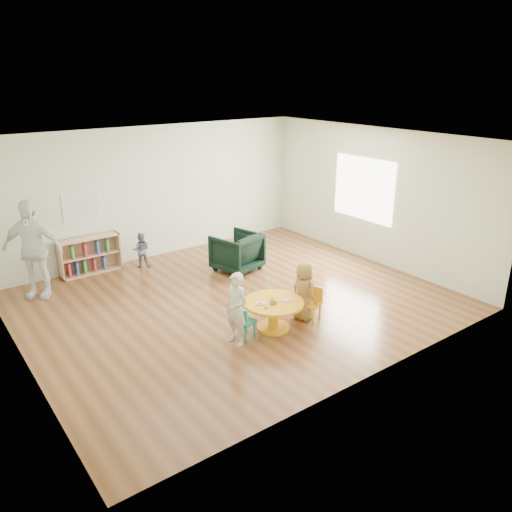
{
  "coord_description": "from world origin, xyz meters",
  "views": [
    {
      "loc": [
        -4.5,
        -6.67,
        3.82
      ],
      "look_at": [
        0.22,
        -0.3,
        0.89
      ],
      "focal_mm": 35.0,
      "sensor_mm": 36.0,
      "label": 1
    }
  ],
  "objects_px": {
    "adult_caretaker": "(32,249)",
    "activity_table": "(274,310)",
    "child_right": "(303,291)",
    "toddler": "(141,250)",
    "kid_chair_right": "(312,302)",
    "bookshelf": "(89,255)",
    "child_left": "(236,309)",
    "kid_chair_left": "(242,322)",
    "armchair": "(237,252)"
  },
  "relations": [
    {
      "from": "kid_chair_right",
      "to": "armchair",
      "type": "distance_m",
      "value": 2.5
    },
    {
      "from": "bookshelf",
      "to": "armchair",
      "type": "xyz_separation_m",
      "value": [
        2.46,
        -1.65,
        0.02
      ]
    },
    {
      "from": "child_right",
      "to": "adult_caretaker",
      "type": "relative_size",
      "value": 0.55
    },
    {
      "from": "child_right",
      "to": "adult_caretaker",
      "type": "xyz_separation_m",
      "value": [
        -3.24,
        3.52,
        0.4
      ]
    },
    {
      "from": "activity_table",
      "to": "toddler",
      "type": "relative_size",
      "value": 1.28
    },
    {
      "from": "activity_table",
      "to": "adult_caretaker",
      "type": "bearing_deg",
      "value": 127.01
    },
    {
      "from": "child_right",
      "to": "toddler",
      "type": "bearing_deg",
      "value": 10.43
    },
    {
      "from": "child_right",
      "to": "kid_chair_right",
      "type": "bearing_deg",
      "value": -123.77
    },
    {
      "from": "armchair",
      "to": "bookshelf",
      "type": "bearing_deg",
      "value": -48.09
    },
    {
      "from": "activity_table",
      "to": "armchair",
      "type": "bearing_deg",
      "value": 68.37
    },
    {
      "from": "activity_table",
      "to": "child_left",
      "type": "bearing_deg",
      "value": -178.94
    },
    {
      "from": "child_right",
      "to": "armchair",
      "type": "bearing_deg",
      "value": -14.69
    },
    {
      "from": "armchair",
      "to": "adult_caretaker",
      "type": "relative_size",
      "value": 0.48
    },
    {
      "from": "child_left",
      "to": "child_right",
      "type": "bearing_deg",
      "value": 80.76
    },
    {
      "from": "armchair",
      "to": "child_right",
      "type": "relative_size",
      "value": 0.87
    },
    {
      "from": "activity_table",
      "to": "armchair",
      "type": "xyz_separation_m",
      "value": [
        0.95,
        2.41,
        0.06
      ]
    },
    {
      "from": "armchair",
      "to": "toddler",
      "type": "xyz_separation_m",
      "value": [
        -1.49,
        1.32,
        -0.02
      ]
    },
    {
      "from": "adult_caretaker",
      "to": "child_left",
      "type": "bearing_deg",
      "value": -24.93
    },
    {
      "from": "child_left",
      "to": "adult_caretaker",
      "type": "bearing_deg",
      "value": -160.2
    },
    {
      "from": "armchair",
      "to": "child_left",
      "type": "relative_size",
      "value": 0.77
    },
    {
      "from": "bookshelf",
      "to": "activity_table",
      "type": "bearing_deg",
      "value": -69.6
    },
    {
      "from": "child_left",
      "to": "adult_caretaker",
      "type": "relative_size",
      "value": 0.63
    },
    {
      "from": "child_left",
      "to": "child_right",
      "type": "xyz_separation_m",
      "value": [
        1.31,
        -0.01,
        -0.07
      ]
    },
    {
      "from": "bookshelf",
      "to": "adult_caretaker",
      "type": "height_order",
      "value": "adult_caretaker"
    },
    {
      "from": "bookshelf",
      "to": "armchair",
      "type": "bearing_deg",
      "value": -33.88
    },
    {
      "from": "armchair",
      "to": "child_left",
      "type": "height_order",
      "value": "child_left"
    },
    {
      "from": "kid_chair_left",
      "to": "kid_chair_right",
      "type": "distance_m",
      "value": 1.3
    },
    {
      "from": "adult_caretaker",
      "to": "activity_table",
      "type": "bearing_deg",
      "value": -16.69
    },
    {
      "from": "child_right",
      "to": "child_left",
      "type": "bearing_deg",
      "value": 83.38
    },
    {
      "from": "activity_table",
      "to": "kid_chair_left",
      "type": "distance_m",
      "value": 0.57
    },
    {
      "from": "kid_chair_right",
      "to": "toddler",
      "type": "relative_size",
      "value": 0.73
    },
    {
      "from": "armchair",
      "to": "child_right",
      "type": "bearing_deg",
      "value": 67.45
    },
    {
      "from": "kid_chair_right",
      "to": "child_right",
      "type": "xyz_separation_m",
      "value": [
        -0.13,
        0.07,
        0.2
      ]
    },
    {
      "from": "child_left",
      "to": "toddler",
      "type": "bearing_deg",
      "value": 168.3
    },
    {
      "from": "child_left",
      "to": "toddler",
      "type": "height_order",
      "value": "child_left"
    },
    {
      "from": "child_right",
      "to": "toddler",
      "type": "height_order",
      "value": "child_right"
    },
    {
      "from": "kid_chair_left",
      "to": "toddler",
      "type": "bearing_deg",
      "value": 159.8
    },
    {
      "from": "child_left",
      "to": "adult_caretaker",
      "type": "distance_m",
      "value": 4.03
    },
    {
      "from": "kid_chair_right",
      "to": "toddler",
      "type": "xyz_separation_m",
      "value": [
        -1.26,
        3.81,
        0.08
      ]
    },
    {
      "from": "kid_chair_left",
      "to": "child_right",
      "type": "bearing_deg",
      "value": 67.52
    },
    {
      "from": "bookshelf",
      "to": "child_left",
      "type": "height_order",
      "value": "child_left"
    },
    {
      "from": "kid_chair_right",
      "to": "toddler",
      "type": "distance_m",
      "value": 4.02
    },
    {
      "from": "armchair",
      "to": "adult_caretaker",
      "type": "bearing_deg",
      "value": -31.22
    },
    {
      "from": "activity_table",
      "to": "bookshelf",
      "type": "xyz_separation_m",
      "value": [
        -1.51,
        4.06,
        0.04
      ]
    },
    {
      "from": "adult_caretaker",
      "to": "child_right",
      "type": "bearing_deg",
      "value": -11.1
    },
    {
      "from": "kid_chair_left",
      "to": "adult_caretaker",
      "type": "distance_m",
      "value": 4.08
    },
    {
      "from": "bookshelf",
      "to": "child_left",
      "type": "xyz_separation_m",
      "value": [
        0.8,
        -4.07,
        0.19
      ]
    },
    {
      "from": "kid_chair_right",
      "to": "child_right",
      "type": "bearing_deg",
      "value": 43.27
    },
    {
      "from": "kid_chair_left",
      "to": "adult_caretaker",
      "type": "bearing_deg",
      "value": -168.74
    },
    {
      "from": "child_left",
      "to": "toddler",
      "type": "distance_m",
      "value": 3.75
    }
  ]
}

